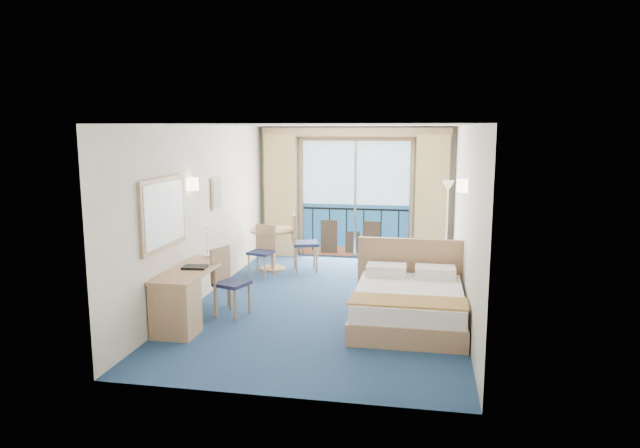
{
  "coord_description": "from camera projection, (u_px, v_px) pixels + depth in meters",
  "views": [
    {
      "loc": [
        1.4,
        -8.42,
        2.66
      ],
      "look_at": [
        -0.19,
        0.2,
        1.18
      ],
      "focal_mm": 32.0,
      "sensor_mm": 36.0,
      "label": 1
    }
  ],
  "objects": [
    {
      "name": "wall_print",
      "position": [
        216.0,
        193.0,
        9.39
      ],
      "size": [
        0.04,
        0.42,
        0.52
      ],
      "color": "#A27758",
      "rests_on": "room_walls"
    },
    {
      "name": "bed",
      "position": [
        409.0,
        303.0,
        7.81
      ],
      "size": [
        1.62,
        1.93,
        1.02
      ],
      "color": "#A27758",
      "rests_on": "ground"
    },
    {
      "name": "desk",
      "position": [
        180.0,
        301.0,
        7.46
      ],
      "size": [
        0.56,
        1.62,
        0.76
      ],
      "color": "#A27758",
      "rests_on": "ground"
    },
    {
      "name": "sconce_left",
      "position": [
        192.0,
        184.0,
        8.32
      ],
      "size": [
        0.18,
        0.18,
        0.18
      ],
      "primitive_type": "cylinder",
      "color": "#FFDCB2",
      "rests_on": "room_walls"
    },
    {
      "name": "sconce_right",
      "position": [
        463.0,
        186.0,
        8.06
      ],
      "size": [
        0.18,
        0.18,
        0.18
      ],
      "primitive_type": "cylinder",
      "color": "#FFDCB2",
      "rests_on": "room_walls"
    },
    {
      "name": "desk_chair",
      "position": [
        227.0,
        277.0,
        8.15
      ],
      "size": [
        0.54,
        0.53,
        0.98
      ],
      "rotation": [
        0.0,
        0.0,
        1.26
      ],
      "color": "#1E2548",
      "rests_on": "ground"
    },
    {
      "name": "armchair",
      "position": [
        411.0,
        262.0,
        10.05
      ],
      "size": [
        0.82,
        0.84,
        0.65
      ],
      "primitive_type": "imported",
      "rotation": [
        0.0,
        0.0,
        3.35
      ],
      "color": "#4C505D",
      "rests_on": "ground"
    },
    {
      "name": "floor",
      "position": [
        330.0,
        301.0,
        8.86
      ],
      "size": [
        6.5,
        6.5,
        0.0
      ],
      "primitive_type": "plane",
      "color": "navy",
      "rests_on": "ground"
    },
    {
      "name": "folder",
      "position": [
        195.0,
        267.0,
        7.81
      ],
      "size": [
        0.35,
        0.28,
        0.03
      ],
      "primitive_type": "cube",
      "rotation": [
        0.0,
        0.0,
        0.11
      ],
      "color": "black",
      "rests_on": "desk"
    },
    {
      "name": "table_chair_b",
      "position": [
        263.0,
        247.0,
        10.33
      ],
      "size": [
        0.47,
        0.48,
        0.93
      ],
      "rotation": [
        0.0,
        0.0,
        -0.22
      ],
      "color": "#1E2548",
      "rests_on": "ground"
    },
    {
      "name": "room_walls",
      "position": [
        330.0,
        187.0,
        8.57
      ],
      "size": [
        4.04,
        6.54,
        2.72
      ],
      "color": "beige",
      "rests_on": "ground"
    },
    {
      "name": "balcony_door",
      "position": [
        355.0,
        202.0,
        11.79
      ],
      "size": [
        2.36,
        0.03,
        2.52
      ],
      "color": "navy",
      "rests_on": "room_walls"
    },
    {
      "name": "pelmet",
      "position": [
        355.0,
        132.0,
        11.44
      ],
      "size": [
        3.8,
        0.25,
        0.18
      ],
      "primitive_type": "cube",
      "color": "#A27758",
      "rests_on": "room_walls"
    },
    {
      "name": "floor_lamp",
      "position": [
        448.0,
        203.0,
        10.5
      ],
      "size": [
        0.24,
        0.24,
        1.71
      ],
      "color": "silver",
      "rests_on": "ground"
    },
    {
      "name": "round_table",
      "position": [
        273.0,
        239.0,
        10.77
      ],
      "size": [
        0.86,
        0.86,
        0.78
      ],
      "color": "#A27758",
      "rests_on": "ground"
    },
    {
      "name": "mirror",
      "position": [
        164.0,
        213.0,
        7.5
      ],
      "size": [
        0.05,
        1.25,
        0.95
      ],
      "color": "#A27758",
      "rests_on": "room_walls"
    },
    {
      "name": "nightstand",
      "position": [
        446.0,
        283.0,
        8.89
      ],
      "size": [
        0.42,
        0.4,
        0.55
      ],
      "primitive_type": "cube",
      "color": "tan",
      "rests_on": "ground"
    },
    {
      "name": "desk_lamp",
      "position": [
        207.0,
        235.0,
        8.4
      ],
      "size": [
        0.12,
        0.12,
        0.46
      ],
      "color": "silver",
      "rests_on": "desk"
    },
    {
      "name": "phone",
      "position": [
        444.0,
        263.0,
        8.86
      ],
      "size": [
        0.21,
        0.18,
        0.08
      ],
      "primitive_type": "cube",
      "rotation": [
        0.0,
        0.0,
        0.35
      ],
      "color": "silver",
      "rests_on": "nightstand"
    },
    {
      "name": "table_chair_a",
      "position": [
        300.0,
        239.0,
        10.66
      ],
      "size": [
        0.6,
        0.59,
        1.09
      ],
      "rotation": [
        0.0,
        0.0,
        1.88
      ],
      "color": "#1E2548",
      "rests_on": "ground"
    },
    {
      "name": "curtain_right",
      "position": [
        432.0,
        198.0,
        11.35
      ],
      "size": [
        0.65,
        0.22,
        2.55
      ],
      "primitive_type": "cube",
      "color": "tan",
      "rests_on": "room_walls"
    },
    {
      "name": "curtain_left",
      "position": [
        281.0,
        195.0,
        11.9
      ],
      "size": [
        0.65,
        0.22,
        2.55
      ],
      "primitive_type": "cube",
      "color": "tan",
      "rests_on": "room_walls"
    }
  ]
}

